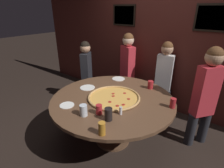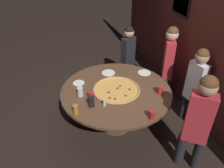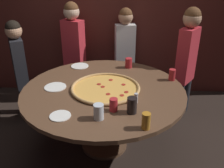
{
  "view_description": "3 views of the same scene",
  "coord_description": "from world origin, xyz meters",
  "px_view_note": "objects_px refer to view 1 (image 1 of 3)",
  "views": [
    {
      "loc": [
        1.31,
        -1.7,
        1.89
      ],
      "look_at": [
        -0.02,
        0.01,
        0.94
      ],
      "focal_mm": 28.0,
      "sensor_mm": 36.0,
      "label": 1
    },
    {
      "loc": [
        2.62,
        -0.81,
        2.67
      ],
      "look_at": [
        -0.01,
        -0.06,
        0.85
      ],
      "focal_mm": 35.0,
      "sensor_mm": 36.0,
      "label": 2
    },
    {
      "loc": [
        0.18,
        -2.31,
        1.93
      ],
      "look_at": [
        0.09,
        -0.08,
        0.84
      ],
      "focal_mm": 40.0,
      "sensor_mm": 36.0,
      "label": 3
    }
  ],
  "objects_px": {
    "giant_pizza": "(114,97)",
    "diner_far_right": "(127,65)",
    "drink_cup_near_right": "(99,110)",
    "drink_cup_by_shaker": "(84,110)",
    "white_plate_right_side": "(118,79)",
    "condiment_shaker": "(121,111)",
    "diner_side_left": "(206,93)",
    "drink_cup_near_left": "(150,85)",
    "drink_cup_beside_pizza": "(102,129)",
    "dining_table": "(113,105)",
    "white_plate_far_back": "(87,88)",
    "white_plate_left_side": "(67,105)",
    "drink_cup_far_left": "(173,103)",
    "drink_cup_front_edge": "(108,114)",
    "diner_far_left": "(164,74)",
    "diner_side_right": "(87,70)"
  },
  "relations": [
    {
      "from": "giant_pizza",
      "to": "diner_far_right",
      "type": "bearing_deg",
      "value": 115.01
    },
    {
      "from": "drink_cup_near_right",
      "to": "drink_cup_by_shaker",
      "type": "xyz_separation_m",
      "value": [
        -0.12,
        -0.13,
        0.01
      ]
    },
    {
      "from": "white_plate_right_side",
      "to": "condiment_shaker",
      "type": "bearing_deg",
      "value": -52.8
    },
    {
      "from": "diner_side_left",
      "to": "drink_cup_near_left",
      "type": "bearing_deg",
      "value": -43.32
    },
    {
      "from": "drink_cup_by_shaker",
      "to": "drink_cup_beside_pizza",
      "type": "bearing_deg",
      "value": -17.84
    },
    {
      "from": "drink_cup_near_right",
      "to": "drink_cup_near_left",
      "type": "bearing_deg",
      "value": 81.48
    },
    {
      "from": "dining_table",
      "to": "white_plate_far_back",
      "type": "relative_size",
      "value": 7.4
    },
    {
      "from": "condiment_shaker",
      "to": "diner_far_right",
      "type": "relative_size",
      "value": 0.07
    },
    {
      "from": "drink_cup_near_right",
      "to": "white_plate_left_side",
      "type": "bearing_deg",
      "value": -166.55
    },
    {
      "from": "drink_cup_far_left",
      "to": "drink_cup_beside_pizza",
      "type": "bearing_deg",
      "value": -111.57
    },
    {
      "from": "giant_pizza",
      "to": "drink_cup_near_right",
      "type": "distance_m",
      "value": 0.44
    },
    {
      "from": "white_plate_left_side",
      "to": "diner_far_right",
      "type": "xyz_separation_m",
      "value": [
        -0.18,
        1.67,
        0.08
      ]
    },
    {
      "from": "drink_cup_near_left",
      "to": "condiment_shaker",
      "type": "bearing_deg",
      "value": -86.54
    },
    {
      "from": "drink_cup_far_left",
      "to": "condiment_shaker",
      "type": "distance_m",
      "value": 0.67
    },
    {
      "from": "drink_cup_far_left",
      "to": "white_plate_right_side",
      "type": "distance_m",
      "value": 1.15
    },
    {
      "from": "drink_cup_far_left",
      "to": "drink_cup_by_shaker",
      "type": "height_order",
      "value": "drink_cup_by_shaker"
    },
    {
      "from": "white_plate_far_back",
      "to": "diner_side_left",
      "type": "bearing_deg",
      "value": 25.31
    },
    {
      "from": "giant_pizza",
      "to": "drink_cup_near_left",
      "type": "height_order",
      "value": "drink_cup_near_left"
    },
    {
      "from": "dining_table",
      "to": "drink_cup_beside_pizza",
      "type": "height_order",
      "value": "drink_cup_beside_pizza"
    },
    {
      "from": "diner_side_left",
      "to": "diner_far_right",
      "type": "relative_size",
      "value": 1.0
    },
    {
      "from": "drink_cup_by_shaker",
      "to": "diner_side_left",
      "type": "bearing_deg",
      "value": 51.85
    },
    {
      "from": "drink_cup_front_edge",
      "to": "white_plate_far_back",
      "type": "relative_size",
      "value": 0.64
    },
    {
      "from": "white_plate_far_back",
      "to": "drink_cup_front_edge",
      "type": "bearing_deg",
      "value": -30.08
    },
    {
      "from": "drink_cup_far_left",
      "to": "white_plate_left_side",
      "type": "relative_size",
      "value": 0.7
    },
    {
      "from": "drink_cup_far_left",
      "to": "white_plate_far_back",
      "type": "height_order",
      "value": "drink_cup_far_left"
    },
    {
      "from": "drink_cup_near_left",
      "to": "diner_far_right",
      "type": "bearing_deg",
      "value": 145.01
    },
    {
      "from": "white_plate_left_side",
      "to": "drink_cup_by_shaker",
      "type": "bearing_deg",
      "value": -3.79
    },
    {
      "from": "drink_cup_beside_pizza",
      "to": "condiment_shaker",
      "type": "distance_m",
      "value": 0.41
    },
    {
      "from": "drink_cup_by_shaker",
      "to": "white_plate_left_side",
      "type": "xyz_separation_m",
      "value": [
        -0.34,
        0.02,
        -0.06
      ]
    },
    {
      "from": "dining_table",
      "to": "condiment_shaker",
      "type": "xyz_separation_m",
      "value": [
        0.32,
        -0.27,
        0.17
      ]
    },
    {
      "from": "drink_cup_far_left",
      "to": "condiment_shaker",
      "type": "height_order",
      "value": "drink_cup_far_left"
    },
    {
      "from": "giant_pizza",
      "to": "diner_far_right",
      "type": "distance_m",
      "value": 1.26
    },
    {
      "from": "diner_far_left",
      "to": "dining_table",
      "type": "bearing_deg",
      "value": 68.92
    },
    {
      "from": "drink_cup_by_shaker",
      "to": "dining_table",
      "type": "bearing_deg",
      "value": 90.51
    },
    {
      "from": "white_plate_right_side",
      "to": "diner_side_right",
      "type": "height_order",
      "value": "diner_side_right"
    },
    {
      "from": "white_plate_far_back",
      "to": "diner_side_right",
      "type": "height_order",
      "value": "diner_side_right"
    },
    {
      "from": "diner_side_left",
      "to": "diner_far_right",
      "type": "bearing_deg",
      "value": -68.94
    },
    {
      "from": "giant_pizza",
      "to": "diner_far_left",
      "type": "distance_m",
      "value": 1.25
    },
    {
      "from": "dining_table",
      "to": "white_plate_left_side",
      "type": "relative_size",
      "value": 9.25
    },
    {
      "from": "drink_cup_far_left",
      "to": "diner_far_right",
      "type": "bearing_deg",
      "value": 144.55
    },
    {
      "from": "drink_cup_near_left",
      "to": "white_plate_left_side",
      "type": "relative_size",
      "value": 0.67
    },
    {
      "from": "drink_cup_near_right",
      "to": "white_plate_right_side",
      "type": "bearing_deg",
      "value": 114.27
    },
    {
      "from": "giant_pizza",
      "to": "diner_far_right",
      "type": "relative_size",
      "value": 0.5
    },
    {
      "from": "drink_cup_by_shaker",
      "to": "diner_side_right",
      "type": "bearing_deg",
      "value": 134.46
    },
    {
      "from": "dining_table",
      "to": "drink_cup_near_left",
      "type": "distance_m",
      "value": 0.68
    },
    {
      "from": "drink_cup_by_shaker",
      "to": "drink_cup_front_edge",
      "type": "xyz_separation_m",
      "value": [
        0.28,
        0.11,
        0.01
      ]
    },
    {
      "from": "giant_pizza",
      "to": "drink_cup_near_right",
      "type": "height_order",
      "value": "drink_cup_near_right"
    },
    {
      "from": "drink_cup_near_left",
      "to": "diner_side_left",
      "type": "distance_m",
      "value": 0.76
    },
    {
      "from": "dining_table",
      "to": "drink_cup_beside_pizza",
      "type": "bearing_deg",
      "value": -60.2
    },
    {
      "from": "drink_cup_near_left",
      "to": "white_plate_right_side",
      "type": "height_order",
      "value": "drink_cup_near_left"
    }
  ]
}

